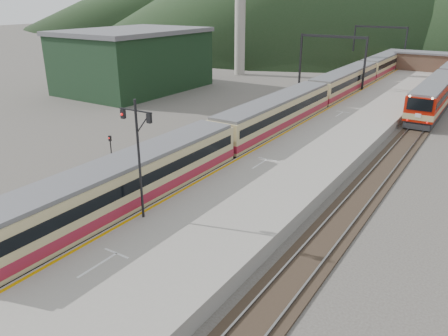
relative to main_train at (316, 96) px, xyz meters
The scene contains 14 objects.
track_main 3.38m from the main_train, 90.00° to the right, with size 2.60×200.00×0.23m.
track_far 6.04m from the main_train, 151.32° to the right, with size 2.60×200.00×0.23m.
track_second 11.99m from the main_train, 13.38° to the right, with size 2.60×200.00×0.23m.
platform 7.50m from the main_train, 40.22° to the right, with size 8.00×100.00×1.00m, color gray.
gantry_near 13.08m from the main_train, 103.08° to the left, with size 9.55×0.25×8.00m.
gantry_far 37.54m from the main_train, 94.37° to the left, with size 9.55×0.25×8.00m.
warehouse 28.10m from the main_train, behind, with size 14.50×20.50×8.60m.
station_shed 35.71m from the main_train, 80.98° to the left, with size 9.40×4.40×3.10m.
main_train is the anchor object (origin of this frame).
second_train 21.49m from the main_train, 57.64° to the left, with size 2.93×39.85×3.57m.
signal_mast 32.18m from the main_train, 85.93° to the right, with size 2.20×0.24×6.84m.
short_signal_a 34.06m from the main_train, 94.28° to the right, with size 0.25×0.21×2.27m.
short_signal_b 15.67m from the main_train, 102.63° to the right, with size 0.26×0.21×2.27m.
short_signal_c 25.94m from the main_train, 107.94° to the right, with size 0.26×0.23×2.27m.
Camera 1 is at (18.26, -5.44, 12.73)m, focal length 35.00 mm.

